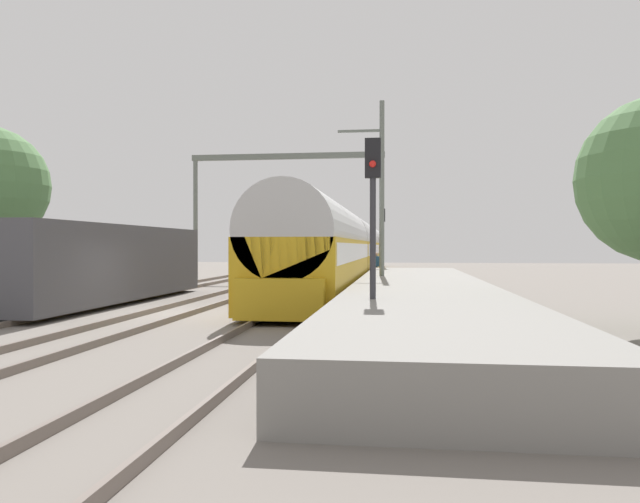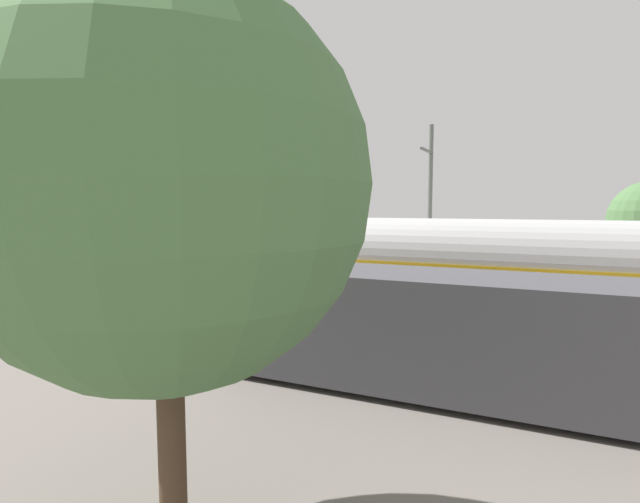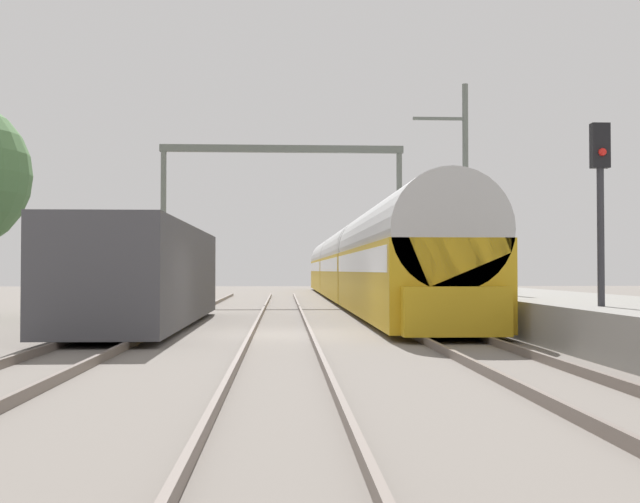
% 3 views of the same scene
% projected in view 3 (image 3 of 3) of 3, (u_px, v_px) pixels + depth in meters
% --- Properties ---
extents(ground, '(120.00, 120.00, 0.00)m').
position_uv_depth(ground, '(281.00, 334.00, 19.54)').
color(ground, slate).
extents(track_far_west, '(1.52, 60.00, 0.16)m').
position_uv_depth(track_far_west, '(126.00, 332.00, 19.36)').
color(track_far_west, '#6A5E56').
rests_on(track_far_west, ground).
extents(track_west, '(1.52, 60.00, 0.16)m').
position_uv_depth(track_west, '(281.00, 331.00, 19.55)').
color(track_west, '#6A5E56').
rests_on(track_west, ground).
extents(track_east, '(1.52, 60.00, 0.16)m').
position_uv_depth(track_east, '(433.00, 331.00, 19.73)').
color(track_east, '#6A5E56').
rests_on(track_east, ground).
extents(platform, '(4.40, 28.00, 0.90)m').
position_uv_depth(platform, '(553.00, 312.00, 21.92)').
color(platform, gray).
rests_on(platform, ground).
extents(passenger_train, '(2.93, 49.20, 3.82)m').
position_uv_depth(passenger_train, '(354.00, 264.00, 41.64)').
color(passenger_train, gold).
rests_on(passenger_train, ground).
extents(freight_car, '(2.80, 13.00, 2.70)m').
position_uv_depth(freight_car, '(147.00, 275.00, 22.26)').
color(freight_car, '#47474C').
rests_on(freight_car, ground).
extents(person_crossing, '(0.45, 0.33, 1.73)m').
position_uv_depth(person_crossing, '(392.00, 282.00, 39.11)').
color(person_crossing, '#3D3D3D').
rests_on(person_crossing, ground).
extents(railway_signal_near, '(0.36, 0.30, 4.57)m').
position_uv_depth(railway_signal_near, '(601.00, 204.00, 15.50)').
color(railway_signal_near, '#2D2D33').
rests_on(railway_signal_near, ground).
extents(railway_signal_far, '(0.36, 0.30, 4.69)m').
position_uv_depth(railway_signal_far, '(385.00, 245.00, 43.73)').
color(railway_signal_far, '#2D2D33').
rests_on(railway_signal_far, ground).
extents(catenary_gantry, '(12.13, 0.28, 7.86)m').
position_uv_depth(catenary_gantry, '(282.00, 190.00, 38.59)').
color(catenary_gantry, slate).
rests_on(catenary_gantry, ground).
extents(catenary_pole_east_mid, '(1.90, 0.20, 8.00)m').
position_uv_depth(catenary_pole_east_mid, '(464.00, 196.00, 26.44)').
color(catenary_pole_east_mid, slate).
rests_on(catenary_pole_east_mid, ground).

